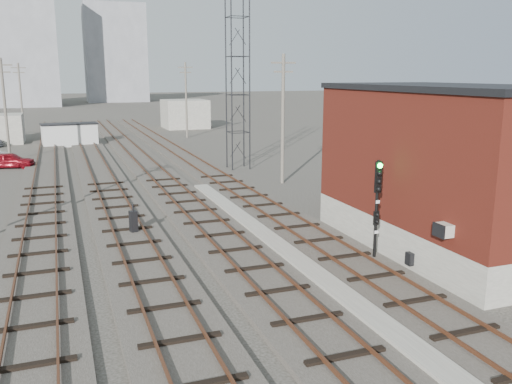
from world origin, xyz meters
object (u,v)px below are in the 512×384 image
site_trailer (70,134)px  car_red (10,160)px  signal_mast (377,202)px  switch_stand (133,222)px

site_trailer → car_red: size_ratio=1.57×
signal_mast → switch_stand: signal_mast is taller
switch_stand → site_trailer: site_trailer is taller
switch_stand → site_trailer: bearing=79.7°
signal_mast → site_trailer: size_ratio=0.71×
switch_stand → car_red: size_ratio=0.38×
switch_stand → car_red: bearing=93.6°
car_red → site_trailer: bearing=-8.4°
site_trailer → car_red: bearing=-116.1°
switch_stand → car_red: (-7.01, 22.98, -0.03)m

